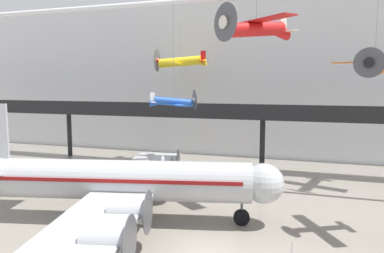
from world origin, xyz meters
The scene contains 9 objects.
ground_plane centered at (0.00, 0.00, 0.00)m, with size 260.00×260.00×0.00m, color gray.
hangar_back_wall centered at (0.00, 35.29, 12.09)m, with size 140.00×3.00×24.17m.
mezzanine_walkway centered at (0.00, 25.24, 7.18)m, with size 110.00×3.20×8.80m.
airliner_silver_main centered at (-8.65, 3.35, 3.44)m, with size 27.14×31.36×9.70m.
suspended_plane_red_highwing centered at (1.19, 11.92, 16.33)m, with size 8.15×7.87×5.07m.
suspended_plane_blue_trainer centered at (-8.09, 14.86, 9.38)m, with size 5.36×5.94×11.30m.
suspended_plane_orange_highwing centered at (12.25, 20.44, 13.12)m, with size 8.38×7.04×8.07m.
suspended_plane_yellow_lowwing centered at (-12.05, 27.58, 14.44)m, with size 7.62×9.30×6.95m.
stanchion_barrier centered at (5.50, 1.29, 0.33)m, with size 0.36×0.36×1.08m.
Camera 1 is at (6.75, -23.05, 11.30)m, focal length 35.00 mm.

